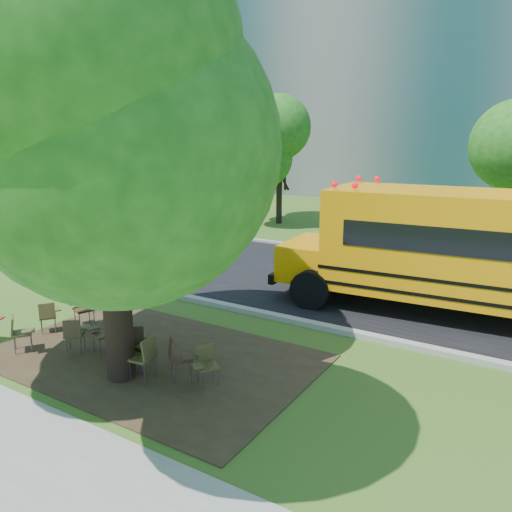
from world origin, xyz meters
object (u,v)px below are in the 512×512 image
Objects in this scene: chair_1 at (19,330)px; pedestrian_a at (105,204)px; chair_3 at (104,330)px; bg_car_silver at (42,212)px; chair_9 at (85,305)px; chair_4 at (115,341)px; bg_car_red at (168,232)px; chair_6 at (145,354)px; chair_2 at (75,332)px; black_car at (71,249)px; chair_7 at (178,355)px; chair_11 at (131,343)px; chair_10 at (120,322)px; pedestrian_b at (91,199)px; chair_5 at (132,345)px; chair_12 at (205,362)px; chair_8 at (48,314)px; main_tree at (104,111)px.

pedestrian_a reaches higher than chair_1.
bg_car_silver reaches higher than chair_3.
pedestrian_a is (-13.94, 12.57, 0.40)m from chair_3.
chair_4 is at bearing 175.24° from chair_9.
chair_9 is at bearing -8.12° from chair_3.
bg_car_silver is at bearing 177.37° from chair_1.
bg_car_red is (-4.76, 8.49, 0.01)m from chair_9.
chair_6 reaches higher than chair_3.
black_car is (-6.37, 4.99, 0.15)m from chair_2.
chair_11 is at bearing -134.89° from chair_7.
chair_9 is 1.08× the size of chair_10.
chair_10 is at bearing -108.35° from bg_car_silver.
chair_10 is at bearing -105.71° from black_car.
black_car is (-9.21, 4.79, 0.10)m from chair_7.
black_car is (-6.86, 4.12, 0.12)m from chair_10.
chair_4 is 1.68m from chair_7.
bg_car_silver reaches higher than chair_6.
bg_car_silver is at bearing -12.77° from chair_3.
black_car is at bearing 31.28° from pedestrian_b.
chair_4 is 0.18× the size of bg_car_silver.
pedestrian_b reaches higher than bg_car_red.
chair_3 is at bearing -58.87° from chair_5.
pedestrian_b is (-17.44, 14.23, 0.37)m from chair_4.
bg_car_red is at bearing 83.71° from chair_2.
pedestrian_a is 1.04× the size of pedestrian_b.
chair_12 is 0.19× the size of bg_car_red.
chair_11 is (2.67, -1.06, -0.02)m from chair_9.
chair_5 is 3.29m from chair_8.
chair_5 is at bearing 36.16° from pedestrian_b.
chair_9 is 16.35m from bg_car_silver.
chair_11 is 0.24× the size of black_car.
chair_3 is 18.13m from bg_car_silver.
chair_3 is (1.58, 1.03, -0.02)m from chair_1.
pedestrian_a is (-13.91, 12.09, 0.38)m from chair_10.
chair_3 is 1.04× the size of chair_12.
bg_car_red is (-7.43, 9.55, 0.03)m from chair_11.
chair_11 reaches higher than chair_3.
black_car is (-4.86, 4.56, 0.16)m from chair_8.
chair_5 is at bearing -61.56° from chair_8.
chair_6 is 1.01× the size of chair_11.
chair_2 is 0.65m from chair_3.
chair_8 is at bearing 167.20° from main_tree.
chair_1 is 0.47× the size of pedestrian_a.
chair_2 is 0.19× the size of bg_car_red.
black_car is 4.73m from bg_car_red.
chair_12 is 0.44× the size of pedestrian_a.
chair_6 is at bearing -32.44° from chair_12.
chair_7 reaches higher than chair_3.
chair_3 is at bearing -55.35° from chair_8.
chair_10 is 10.85m from bg_car_red.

